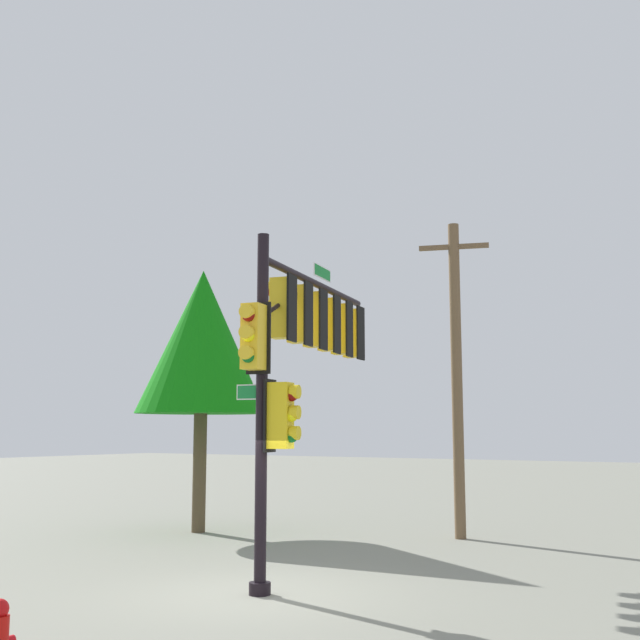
# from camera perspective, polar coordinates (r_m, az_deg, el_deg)

# --- Properties ---
(ground_plane) EXTENTS (120.00, 120.00, 0.00)m
(ground_plane) POSITION_cam_1_polar(r_m,az_deg,el_deg) (13.72, -4.36, -19.14)
(ground_plane) COLOR gray
(signal_pole_assembly) EXTENTS (5.87, 1.94, 6.05)m
(signal_pole_assembly) POSITION_cam_1_polar(r_m,az_deg,el_deg) (15.21, -1.23, -1.54)
(signal_pole_assembly) COLOR black
(signal_pole_assembly) RESTS_ON ground_plane
(utility_pole) EXTENTS (0.68, 1.75, 8.01)m
(utility_pole) POSITION_cam_1_polar(r_m,az_deg,el_deg) (20.53, 9.82, -3.71)
(utility_pole) COLOR brown
(utility_pole) RESTS_ON ground_plane
(tree_near) EXTENTS (3.53, 3.53, 7.04)m
(tree_near) POSITION_cam_1_polar(r_m,az_deg,el_deg) (21.82, -8.49, -1.59)
(tree_near) COLOR brown
(tree_near) RESTS_ON ground_plane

